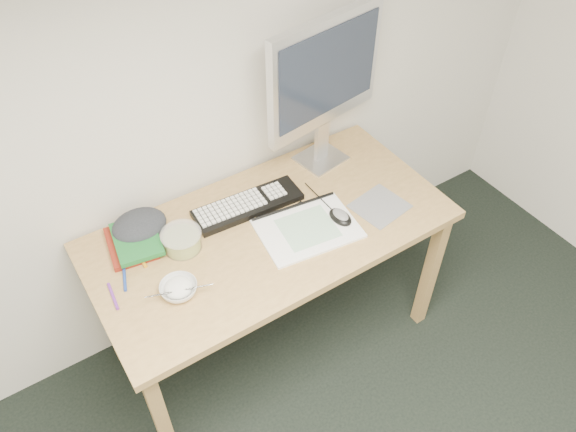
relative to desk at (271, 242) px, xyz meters
The scene contains 18 objects.
desk is the anchor object (origin of this frame).
mousepad 0.46m from the desk, 17.82° to the right, with size 0.20×0.18×0.00m, color gray.
sketchpad 0.17m from the desk, 37.68° to the right, with size 0.37×0.27×0.01m, color white.
keyboard 0.17m from the desk, 96.61° to the left, with size 0.44×0.14×0.03m, color black.
monitor 0.68m from the desk, 30.20° to the left, with size 0.56×0.20×0.66m.
mouse 0.30m from the desk, 24.67° to the right, with size 0.07×0.11×0.04m, color black.
rice_bowl 0.45m from the desk, 167.34° to the right, with size 0.13×0.13×0.04m, color white.
chopsticks 0.47m from the desk, 164.44° to the right, with size 0.02×0.02×0.22m, color #A8A8AA.
fruit_tub 0.36m from the desk, 164.58° to the left, with size 0.15×0.15×0.07m, color gold.
book_red 0.54m from the desk, 157.27° to the left, with size 0.16×0.22×0.02m, color maroon.
book_green 0.52m from the desk, 157.55° to the left, with size 0.16×0.22×0.02m, color #196428.
cloth_lump 0.51m from the desk, 150.08° to the left, with size 0.18×0.15×0.07m, color #2A2E32.
pencil_pink 0.09m from the desk, 22.85° to the left, with size 0.01×0.01×0.19m, color pink.
pencil_tan 0.11m from the desk, 98.80° to the left, with size 0.01×0.01×0.20m, color tan.
pencil_black 0.14m from the desk, 18.80° to the left, with size 0.01×0.01×0.17m, color black.
marker_blue 0.58m from the desk, behind, with size 0.01×0.01×0.13m, color #1B3A97.
marker_orange 0.51m from the desk, 163.55° to the left, with size 0.01×0.01×0.14m, color orange.
marker_purple 0.64m from the desk, behind, with size 0.01×0.01×0.12m, color #6F2A9B.
Camera 1 is at (-0.66, 0.13, 2.32)m, focal length 35.00 mm.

